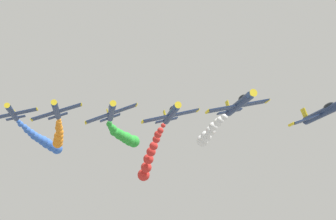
{
  "coord_description": "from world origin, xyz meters",
  "views": [
    {
      "loc": [
        11.27,
        62.36,
        77.2
      ],
      "look_at": [
        0.0,
        0.0,
        94.45
      ],
      "focal_mm": 44.83,
      "sensor_mm": 36.0,
      "label": 1
    }
  ],
  "objects_px": {
    "airplane_high_slot": "(12,113)",
    "airplane_trailing": "(56,110)",
    "airplane_right_inner": "(239,104)",
    "airplane_left_outer": "(171,114)",
    "airplane_right_outer": "(111,112)",
    "airplane_left_inner": "(323,112)"
  },
  "relations": [
    {
      "from": "airplane_right_outer",
      "to": "airplane_high_slot",
      "type": "distance_m",
      "value": 22.99
    },
    {
      "from": "airplane_right_outer",
      "to": "airplane_left_outer",
      "type": "bearing_deg",
      "value": 142.81
    },
    {
      "from": "airplane_trailing",
      "to": "airplane_right_inner",
      "type": "bearing_deg",
      "value": 141.0
    },
    {
      "from": "airplane_high_slot",
      "to": "airplane_trailing",
      "type": "bearing_deg",
      "value": 141.82
    },
    {
      "from": "airplane_left_inner",
      "to": "airplane_right_inner",
      "type": "distance_m",
      "value": 11.25
    },
    {
      "from": "airplane_left_inner",
      "to": "airplane_right_inner",
      "type": "xyz_separation_m",
      "value": [
        9.38,
        -5.78,
        2.26
      ]
    },
    {
      "from": "airplane_left_inner",
      "to": "airplane_left_outer",
      "type": "xyz_separation_m",
      "value": [
        17.52,
        -14.39,
        2.63
      ]
    },
    {
      "from": "airplane_left_inner",
      "to": "airplane_right_inner",
      "type": "bearing_deg",
      "value": -31.66
    },
    {
      "from": "airplane_right_inner",
      "to": "airplane_left_outer",
      "type": "xyz_separation_m",
      "value": [
        8.15,
        -8.6,
        0.37
      ]
    },
    {
      "from": "airplane_right_inner",
      "to": "airplane_left_outer",
      "type": "height_order",
      "value": "airplane_left_outer"
    },
    {
      "from": "airplane_right_outer",
      "to": "airplane_high_slot",
      "type": "height_order",
      "value": "airplane_high_slot"
    },
    {
      "from": "airplane_right_outer",
      "to": "airplane_trailing",
      "type": "bearing_deg",
      "value": -33.05
    },
    {
      "from": "airplane_right_inner",
      "to": "airplane_trailing",
      "type": "height_order",
      "value": "airplane_trailing"
    },
    {
      "from": "airplane_left_outer",
      "to": "airplane_high_slot",
      "type": "height_order",
      "value": "airplane_high_slot"
    },
    {
      "from": "airplane_left_inner",
      "to": "airplane_left_outer",
      "type": "bearing_deg",
      "value": -39.38
    },
    {
      "from": "airplane_right_outer",
      "to": "airplane_trailing",
      "type": "distance_m",
      "value": 11.65
    },
    {
      "from": "airplane_right_inner",
      "to": "airplane_trailing",
      "type": "xyz_separation_m",
      "value": [
        26.9,
        -21.79,
        3.58
      ]
    },
    {
      "from": "airplane_left_inner",
      "to": "airplane_left_outer",
      "type": "relative_size",
      "value": 1.0
    },
    {
      "from": "airplane_left_inner",
      "to": "airplane_high_slot",
      "type": "xyz_separation_m",
      "value": [
        45.18,
        -34.57,
        6.81
      ]
    },
    {
      "from": "airplane_right_inner",
      "to": "airplane_trailing",
      "type": "relative_size",
      "value": 1.0
    },
    {
      "from": "airplane_trailing",
      "to": "airplane_high_slot",
      "type": "xyz_separation_m",
      "value": [
        8.9,
        -7.0,
        0.97
      ]
    },
    {
      "from": "airplane_right_inner",
      "to": "airplane_left_inner",
      "type": "bearing_deg",
      "value": 148.34
    }
  ]
}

